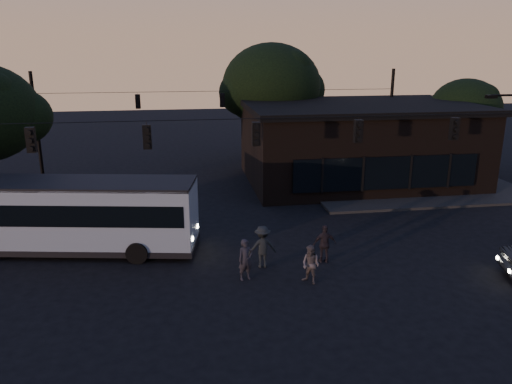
{
  "coord_description": "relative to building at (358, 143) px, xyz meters",
  "views": [
    {
      "loc": [
        -3.2,
        -16.59,
        9.08
      ],
      "look_at": [
        0.0,
        4.0,
        3.0
      ],
      "focal_mm": 35.0,
      "sensor_mm": 36.0,
      "label": 1
    }
  ],
  "objects": [
    {
      "name": "ground",
      "position": [
        -9.0,
        -15.97,
        -2.71
      ],
      "size": [
        120.0,
        120.0,
        0.0
      ],
      "primitive_type": "plane",
      "color": "black",
      "rests_on": "ground"
    },
    {
      "name": "sidewalk_far_right",
      "position": [
        3.0,
        -1.97,
        -2.63
      ],
      "size": [
        14.0,
        10.0,
        0.15
      ],
      "primitive_type": "cube",
      "color": "black",
      "rests_on": "ground"
    },
    {
      "name": "sidewalk_far_left",
      "position": [
        -23.0,
        -1.97,
        -2.63
      ],
      "size": [
        14.0,
        10.0,
        0.15
      ],
      "primitive_type": "cube",
      "color": "black",
      "rests_on": "ground"
    },
    {
      "name": "building",
      "position": [
        0.0,
        0.0,
        0.0
      ],
      "size": [
        15.4,
        10.41,
        5.4
      ],
      "color": "black",
      "rests_on": "ground"
    },
    {
      "name": "tree_behind",
      "position": [
        -5.0,
        6.03,
        3.48
      ],
      "size": [
        7.6,
        7.6,
        9.43
      ],
      "color": "black",
      "rests_on": "ground"
    },
    {
      "name": "tree_right",
      "position": [
        9.0,
        2.03,
        1.93
      ],
      "size": [
        5.2,
        5.2,
        6.86
      ],
      "color": "black",
      "rests_on": "ground"
    },
    {
      "name": "signal_rig_near",
      "position": [
        -9.0,
        -11.97,
        1.74
      ],
      "size": [
        26.24,
        0.3,
        7.5
      ],
      "color": "black",
      "rests_on": "ground"
    },
    {
      "name": "signal_rig_far",
      "position": [
        -9.0,
        4.03,
        1.5
      ],
      "size": [
        26.24,
        0.3,
        7.5
      ],
      "color": "black",
      "rests_on": "ground"
    },
    {
      "name": "bus",
      "position": [
        -17.46,
        -10.07,
        -0.84
      ],
      "size": [
        12.12,
        4.78,
        3.33
      ],
      "rotation": [
        0.0,
        0.0,
        -0.18
      ],
      "color": "gray",
      "rests_on": "ground"
    },
    {
      "name": "pedestrian_a",
      "position": [
        -9.78,
        -14.26,
        -1.85
      ],
      "size": [
        0.72,
        0.57,
        1.72
      ],
      "primitive_type": "imported",
      "rotation": [
        0.0,
        0.0,
        0.29
      ],
      "color": "black",
      "rests_on": "ground"
    },
    {
      "name": "pedestrian_b",
      "position": [
        -7.27,
        -14.98,
        -1.91
      ],
      "size": [
        0.96,
        0.98,
        1.59
      ],
      "primitive_type": "imported",
      "rotation": [
        0.0,
        0.0,
        -0.84
      ],
      "color": "#474142",
      "rests_on": "ground"
    },
    {
      "name": "pedestrian_c",
      "position": [
        -6.16,
        -13.14,
        -1.84
      ],
      "size": [
        1.02,
        0.43,
        1.73
      ],
      "primitive_type": "imported",
      "rotation": [
        0.0,
        0.0,
        3.15
      ],
      "color": "black",
      "rests_on": "ground"
    },
    {
      "name": "pedestrian_d",
      "position": [
        -8.91,
        -13.2,
        -1.78
      ],
      "size": [
        1.22,
        0.73,
        1.85
      ],
      "primitive_type": "imported",
      "rotation": [
        0.0,
        0.0,
        3.18
      ],
      "color": "black",
      "rests_on": "ground"
    }
  ]
}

